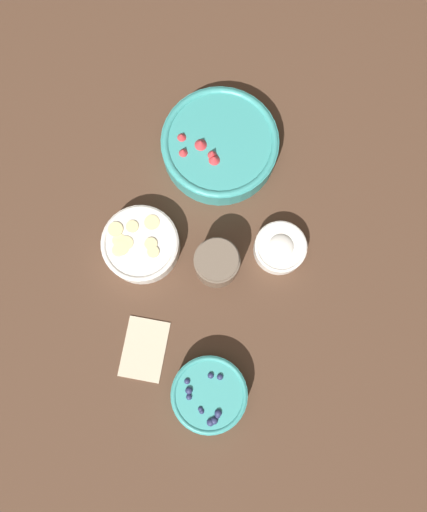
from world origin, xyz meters
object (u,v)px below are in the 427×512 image
at_px(bowl_blueberries, 209,394).
at_px(bowl_bananas, 141,244).
at_px(jar_chocolate, 217,263).
at_px(bowl_strawberries, 219,145).
at_px(bowl_cream, 280,248).

xyz_separation_m(bowl_blueberries, bowl_bananas, (-0.31, -0.16, -0.00)).
relative_size(bowl_blueberries, jar_chocolate, 1.62).
distance_m(bowl_strawberries, jar_chocolate, 0.27).
xyz_separation_m(bowl_bananas, bowl_cream, (-0.00, 0.30, -0.01)).
relative_size(bowl_cream, jar_chocolate, 1.18).
bearing_deg(bowl_bananas, jar_chocolate, 76.74).
bearing_deg(bowl_bananas, bowl_strawberries, 144.46).
bearing_deg(bowl_bananas, bowl_blueberries, 26.98).
bearing_deg(bowl_blueberries, bowl_strawberries, 179.25).
height_order(bowl_blueberries, jar_chocolate, jar_chocolate).
bearing_deg(bowl_cream, bowl_blueberries, -24.92).
bearing_deg(bowl_blueberries, bowl_cream, 155.08).
bearing_deg(bowl_strawberries, bowl_bananas, -35.54).
relative_size(bowl_strawberries, jar_chocolate, 2.71).
distance_m(bowl_bananas, bowl_cream, 0.30).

